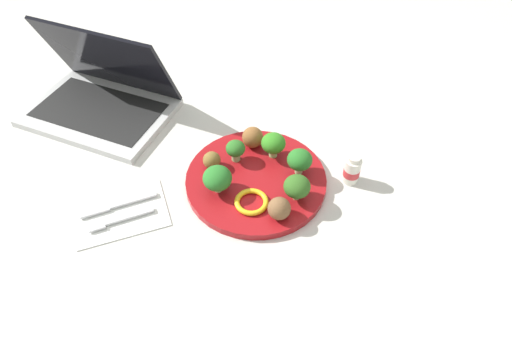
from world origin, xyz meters
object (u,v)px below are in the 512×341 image
broccoli_floret_mid_left (273,144)px  knife (115,205)px  broccoli_floret_mid_right (236,149)px  meatball_center (212,160)px  plate (256,180)px  pepper_ring_far_rim (251,202)px  meatball_mid_left (279,208)px  meatball_far_rim (253,137)px  laptop (102,97)px  broccoli_floret_back_left (217,178)px  napkin (121,213)px  yogurt_bottle (352,170)px  broccoli_floret_far_rim (300,160)px  broccoli_floret_front_left (297,187)px  fork (117,219)px

broccoli_floret_mid_left → knife: broccoli_floret_mid_left is taller
broccoli_floret_mid_right → meatball_center: broccoli_floret_mid_right is taller
plate → pepper_ring_far_rim: pepper_ring_far_rim is taller
meatball_mid_left → meatball_far_rim: 0.20m
plate → broccoli_floret_mid_left: (-0.05, -0.05, 0.04)m
meatball_center → laptop: (0.19, -0.27, 0.00)m
broccoli_floret_back_left → napkin: size_ratio=0.33×
broccoli_floret_mid_right → pepper_ring_far_rim: bearing=87.5°
meatball_mid_left → laptop: bearing=-57.5°
broccoli_floret_back_left → broccoli_floret_mid_right: bearing=-129.0°
plate → broccoli_floret_mid_left: broccoli_floret_mid_left is taller
napkin → yogurt_bottle: (-0.45, 0.06, 0.03)m
meatball_mid_left → meatball_far_rim: bearing=-93.6°
broccoli_floret_far_rim → broccoli_floret_mid_left: same height
broccoli_floret_far_rim → broccoli_floret_mid_left: size_ratio=1.01×
laptop → broccoli_floret_front_left: bearing=128.6°
broccoli_floret_mid_right → yogurt_bottle: yogurt_bottle is taller
broccoli_floret_back_left → knife: bearing=-9.0°
knife → broccoli_floret_front_left: bearing=163.8°
broccoli_floret_mid_right → meatball_far_rim: (-0.05, -0.03, -0.01)m
meatball_center → pepper_ring_far_rim: 0.13m
broccoli_floret_mid_right → fork: bearing=16.4°
fork → broccoli_floret_far_rim: bearing=-180.0°
broccoli_floret_front_left → pepper_ring_far_rim: (0.08, -0.01, -0.03)m
broccoli_floret_mid_left → napkin: (0.32, 0.04, -0.05)m
broccoli_floret_mid_right → broccoli_floret_back_left: bearing=51.0°
broccoli_floret_mid_left → fork: 0.34m
pepper_ring_far_rim → laptop: 0.46m
broccoli_floret_far_rim → pepper_ring_far_rim: bearing=22.7°
broccoli_floret_back_left → knife: 0.20m
napkin → laptop: laptop is taller
broccoli_floret_far_rim → yogurt_bottle: 0.11m
plate → broccoli_floret_front_left: size_ratio=5.32×
laptop → meatball_center: bearing=125.0°
broccoli_floret_far_rim → fork: 0.36m
plate → broccoli_floret_mid_right: size_ratio=5.92×
broccoli_floret_front_left → broccoli_floret_back_left: size_ratio=0.95×
broccoli_floret_front_left → meatball_mid_left: (0.05, 0.03, -0.01)m
plate → napkin: plate is taller
pepper_ring_far_rim → laptop: size_ratio=0.17×
meatball_far_rim → broccoli_floret_back_left: bearing=44.2°
broccoli_floret_front_left → napkin: 0.34m
broccoli_floret_far_rim → napkin: bearing=-3.0°
broccoli_floret_mid_left → plate: bearing=42.3°
broccoli_floret_front_left → meatball_center: (0.13, -0.13, -0.01)m
meatball_far_rim → napkin: meatball_far_rim is taller
broccoli_floret_mid_left → broccoli_floret_back_left: 0.14m
plate → meatball_far_rim: size_ratio=6.26×
broccoli_floret_mid_left → laptop: bearing=-41.4°
broccoli_floret_far_rim → laptop: laptop is taller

